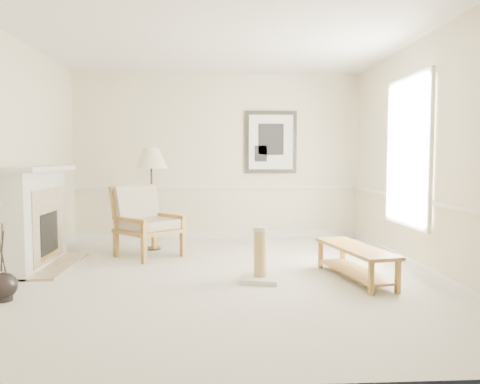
% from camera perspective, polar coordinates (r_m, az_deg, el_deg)
% --- Properties ---
extents(ground, '(5.50, 5.50, 0.00)m').
position_cam_1_polar(ground, '(5.72, -2.51, -10.17)').
color(ground, silver).
rests_on(ground, ground).
extents(room, '(5.04, 5.54, 2.92)m').
position_cam_1_polar(room, '(5.64, -1.16, 8.73)').
color(room, beige).
rests_on(room, ground).
extents(fireplace, '(0.64, 1.64, 1.31)m').
position_cam_1_polar(fireplace, '(6.59, -23.44, -2.94)').
color(fireplace, white).
rests_on(fireplace, ground).
extents(floor_vase, '(0.27, 0.27, 0.78)m').
position_cam_1_polar(floor_vase, '(5.26, -26.89, -10.26)').
color(floor_vase, black).
rests_on(floor_vase, ground).
extents(armchair, '(1.12, 1.12, 1.02)m').
position_cam_1_polar(armchair, '(6.92, -11.59, -3.15)').
color(armchair, olive).
rests_on(armchair, ground).
extents(floor_lamp, '(0.65, 0.65, 1.57)m').
position_cam_1_polar(floor_lamp, '(7.32, -10.77, 3.73)').
color(floor_lamp, black).
rests_on(floor_lamp, ground).
extents(bench, '(0.67, 1.42, 0.39)m').
position_cam_1_polar(bench, '(5.66, 13.88, -7.75)').
color(bench, olive).
rests_on(bench, ground).
extents(scratching_post, '(0.53, 0.53, 0.63)m').
position_cam_1_polar(scratching_post, '(5.44, 2.46, -8.78)').
color(scratching_post, beige).
rests_on(scratching_post, ground).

